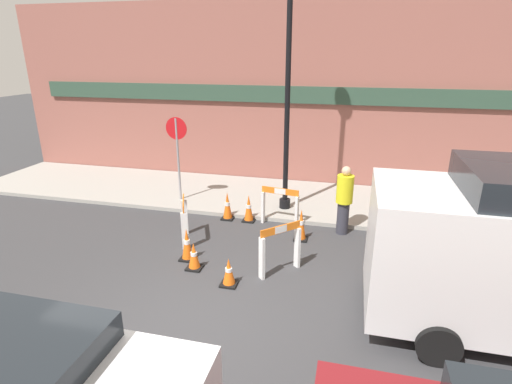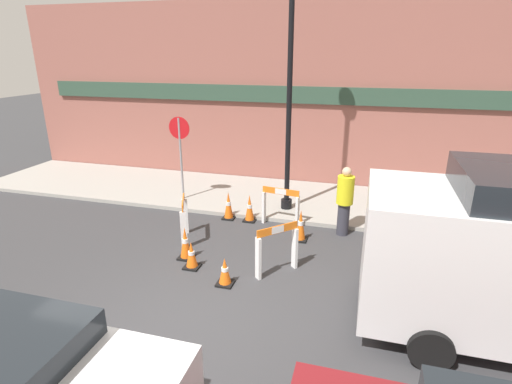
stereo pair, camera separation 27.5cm
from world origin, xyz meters
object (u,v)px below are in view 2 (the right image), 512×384
person_worker (345,199)px  stop_sign (180,145)px  streetlamp_post (291,43)px  person_pedestrian (511,191)px

person_worker → stop_sign: bearing=-37.6°
stop_sign → person_worker: (4.50, -0.98, -0.78)m
streetlamp_post → stop_sign: (-2.96, -0.04, -2.58)m
person_worker → person_pedestrian: size_ratio=0.92×
streetlamp_post → person_pedestrian: (5.16, 0.08, -3.18)m
streetlamp_post → person_pedestrian: size_ratio=3.72×
person_worker → person_pedestrian: bearing=171.5°
stop_sign → person_pedestrian: bearing=-177.8°
stop_sign → person_pedestrian: 8.15m
stop_sign → person_pedestrian: (8.13, 0.12, -0.60)m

